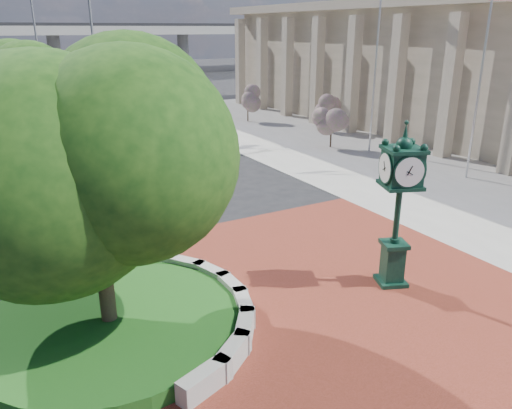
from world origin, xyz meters
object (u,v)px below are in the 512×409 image
object	(u,v)px
post_clock	(399,200)
street_lamp_far	(40,42)
flagpole_a	(480,78)
street_lamp_near	(97,41)
flagpole_b	(376,65)
parked_car	(116,100)

from	to	relation	value
post_clock	street_lamp_far	distance (m)	40.37
flagpole_a	street_lamp_near	size ratio (longest dim) A/B	0.90
post_clock	flagpole_a	bearing A→B (deg)	29.36
post_clock	flagpole_a	world-z (taller)	flagpole_a
flagpole_b	street_lamp_far	xyz separation A→B (m)	(-13.67, 27.60, 0.76)
flagpole_a	street_lamp_far	xyz separation A→B (m)	(-14.00, 34.09, 1.00)
flagpole_a	parked_car	bearing A→B (deg)	106.17
post_clock	flagpole_a	distance (m)	12.48
post_clock	parked_car	world-z (taller)	post_clock
flagpole_a	street_lamp_far	size ratio (longest dim) A/B	0.94
parked_car	flagpole_b	distance (m)	25.68
flagpole_b	post_clock	bearing A→B (deg)	-129.66
flagpole_a	flagpole_b	size ratio (longest dim) A/B	0.95
street_lamp_near	flagpole_a	bearing A→B (deg)	-63.05
street_lamp_far	flagpole_b	bearing A→B (deg)	-63.65
post_clock	street_lamp_far	bearing A→B (deg)	94.69
post_clock	parked_car	size ratio (longest dim) A/B	1.05
flagpole_b	street_lamp_far	size ratio (longest dim) A/B	0.99
flagpole_b	street_lamp_far	world-z (taller)	street_lamp_far
parked_car	flagpole_b	world-z (taller)	flagpole_b
post_clock	street_lamp_near	world-z (taller)	street_lamp_near
parked_car	street_lamp_far	size ratio (longest dim) A/B	0.45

